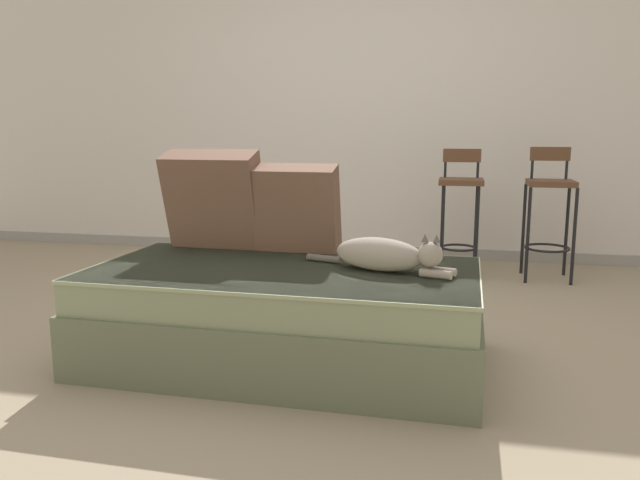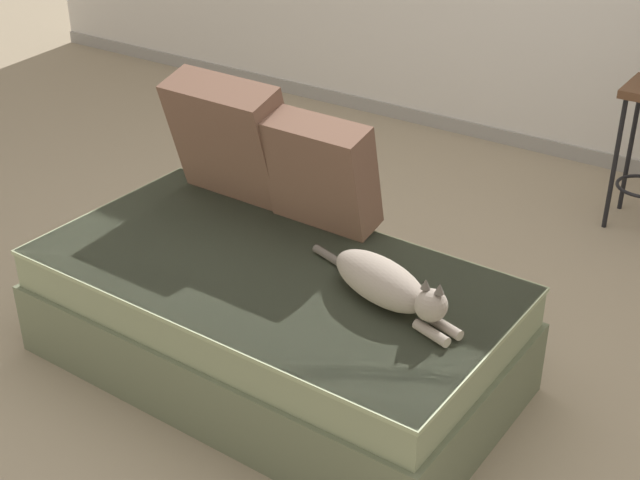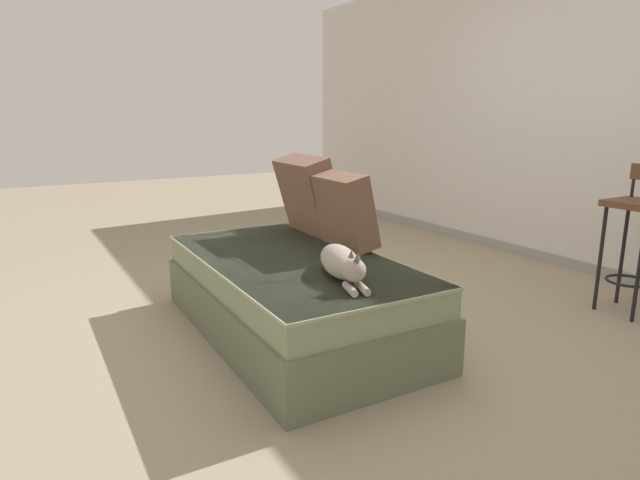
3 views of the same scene
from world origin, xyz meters
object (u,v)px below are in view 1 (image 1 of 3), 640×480
Objects in this scene: cat at (385,255)px; bar_stool_by_doorway at (549,204)px; couch at (284,314)px; throw_pillow_corner at (214,199)px; throw_pillow_middle at (296,208)px; bar_stool_near_window at (460,199)px.

cat is 2.20m from bar_stool_by_doorway.
couch is 2.50m from bar_stool_by_doorway.
bar_stool_by_doorway is (1.92, 1.63, -0.16)m from throw_pillow_corner.
cat reaches higher than couch.
couch is 0.55m from cat.
bar_stool_near_window is (0.84, 1.64, -0.11)m from throw_pillow_middle.
throw_pillow_middle is 0.48× the size of bar_stool_by_doorway.
throw_pillow_corner is at bearing 159.69° from cat.
bar_stool_by_doorway is at bearing 40.25° from throw_pillow_corner.
throw_pillow_corner is at bearing -139.75° from bar_stool_by_doorway.
bar_stool_by_doorway is (0.63, -0.00, -0.02)m from bar_stool_near_window.
bar_stool_by_doorway is at bearing 54.58° from couch.
bar_stool_near_window reaches higher than cat.
throw_pillow_corner is at bearing -128.45° from bar_stool_near_window.
bar_stool_near_window is 0.98× the size of bar_stool_by_doorway.
throw_pillow_corner is 0.74× the size of cat.
bar_stool_by_doorway reaches higher than couch.
cat is 0.75× the size of bar_stool_by_doorway.
cat is (0.50, -0.34, -0.16)m from throw_pillow_middle.
cat is (0.46, 0.04, 0.30)m from couch.
cat is at bearing -20.31° from throw_pillow_corner.
throw_pillow_middle is (0.45, -0.01, -0.03)m from throw_pillow_corner.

